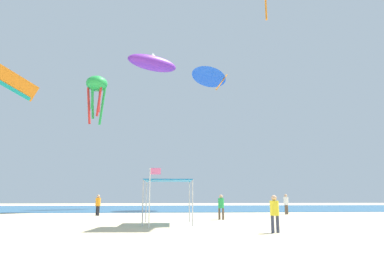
{
  "coord_description": "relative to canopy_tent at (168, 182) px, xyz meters",
  "views": [
    {
      "loc": [
        -2.63,
        -16.82,
        1.7
      ],
      "look_at": [
        -1.01,
        6.64,
        6.4
      ],
      "focal_mm": 31.44,
      "sensor_mm": 36.0,
      "label": 1
    }
  ],
  "objects": [
    {
      "name": "ocean_strip",
      "position": [
        2.66,
        24.18,
        -2.44
      ],
      "size": [
        110.0,
        22.37,
        0.03
      ],
      "primitive_type": "cube",
      "color": "#28608C",
      "rests_on": "ground"
    },
    {
      "name": "kite_octopus_green",
      "position": [
        -8.25,
        16.31,
        11.35
      ],
      "size": [
        3.02,
        3.02,
        5.59
      ],
      "rotation": [
        0.0,
        0.0,
        4.37
      ],
      "color": "green"
    },
    {
      "name": "person_leftmost",
      "position": [
        3.76,
        3.46,
        -1.44
      ],
      "size": [
        0.41,
        0.41,
        1.73
      ],
      "rotation": [
        0.0,
        0.0,
        2.43
      ],
      "color": "brown",
      "rests_on": "ground"
    },
    {
      "name": "kite_parafoil_orange",
      "position": [
        -10.94,
        1.91,
        6.95
      ],
      "size": [
        3.2,
        2.81,
        2.45
      ],
      "rotation": [
        0.0,
        0.0,
        0.79
      ],
      "color": "orange"
    },
    {
      "name": "kite_delta_blue",
      "position": [
        5.03,
        19.63,
        14.29
      ],
      "size": [
        6.23,
        6.23,
        3.86
      ],
      "rotation": [
        0.0,
        0.0,
        2.38
      ],
      "color": "blue"
    },
    {
      "name": "kite_inflatable_purple",
      "position": [
        -2.44,
        24.01,
        17.43
      ],
      "size": [
        7.63,
        5.56,
        2.8
      ],
      "rotation": [
        0.0,
        0.0,
        0.48
      ],
      "color": "purple"
    },
    {
      "name": "banner_flag",
      "position": [
        -0.91,
        -2.17,
        -0.53
      ],
      "size": [
        0.61,
        0.06,
        3.15
      ],
      "color": "silver",
      "rests_on": "ground"
    },
    {
      "name": "canopy_tent",
      "position": [
        0.0,
        0.0,
        0.0
      ],
      "size": [
        2.85,
        2.94,
        2.61
      ],
      "color": "#B2B2B7",
      "rests_on": "ground"
    },
    {
      "name": "person_central",
      "position": [
        10.57,
        9.45,
        -1.41
      ],
      "size": [
        0.43,
        0.43,
        1.79
      ],
      "rotation": [
        0.0,
        0.0,
        3.92
      ],
      "color": "brown",
      "rests_on": "ground"
    },
    {
      "name": "ground",
      "position": [
        2.66,
        -3.89,
        -2.51
      ],
      "size": [
        110.0,
        110.0,
        0.1
      ],
      "primitive_type": "cube",
      "color": "beige"
    },
    {
      "name": "person_rightmost",
      "position": [
        4.92,
        -5.11,
        -1.46
      ],
      "size": [
        0.43,
        0.4,
        1.69
      ],
      "rotation": [
        0.0,
        0.0,
        3.57
      ],
      "color": "#33384C",
      "rests_on": "ground"
    },
    {
      "name": "person_near_tent",
      "position": [
        -5.91,
        8.84,
        -1.44
      ],
      "size": [
        0.41,
        0.41,
        1.73
      ],
      "rotation": [
        0.0,
        0.0,
        5.42
      ],
      "color": "black",
      "rests_on": "ground"
    }
  ]
}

